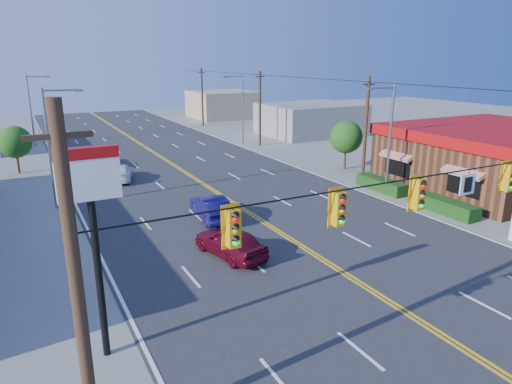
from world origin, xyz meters
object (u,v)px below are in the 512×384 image
signal_span (440,205)px  pizza_hut_sign (92,211)px  car_magenta (230,243)px  car_silver (106,162)px  kfc (492,157)px  car_white (120,173)px  car_blue (211,208)px

signal_span → pizza_hut_sign: bearing=159.8°
car_magenta → car_silver: bearing=-97.8°
car_magenta → kfc: bearing=174.2°
car_white → car_silver: 5.54m
car_magenta → car_silver: 23.53m
car_magenta → car_silver: size_ratio=1.16×
car_magenta → car_white: bearing=-96.8°
pizza_hut_sign → car_magenta: pizza_hut_sign is taller
signal_span → car_blue: signal_span is taller
kfc → car_blue: 22.76m
signal_span → car_magenta: 10.84m
pizza_hut_sign → signal_span: bearing=-20.2°
pizza_hut_sign → car_blue: size_ratio=1.50×
kfc → pizza_hut_sign: (-30.90, -8.00, 2.80)m
signal_span → car_silver: size_ratio=6.30×
signal_span → car_white: size_ratio=5.38×
signal_span → car_silver: 33.51m
signal_span → kfc: signal_span is taller
pizza_hut_sign → car_blue: pizza_hut_sign is taller
kfc → car_silver: 33.03m
pizza_hut_sign → car_magenta: 9.91m
kfc → car_blue: kfc is taller
pizza_hut_sign → car_silver: size_ratio=1.77×
car_white → car_magenta: bearing=113.3°
car_white → car_blue: bearing=121.5°
signal_span → kfc: 23.47m
signal_span → car_magenta: size_ratio=5.44×
kfc → car_white: kfc is taller
pizza_hut_sign → car_silver: bearing=79.6°
car_magenta → car_blue: bearing=-115.0°
car_white → car_silver: car_white is taller
car_blue → car_silver: bearing=-75.3°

